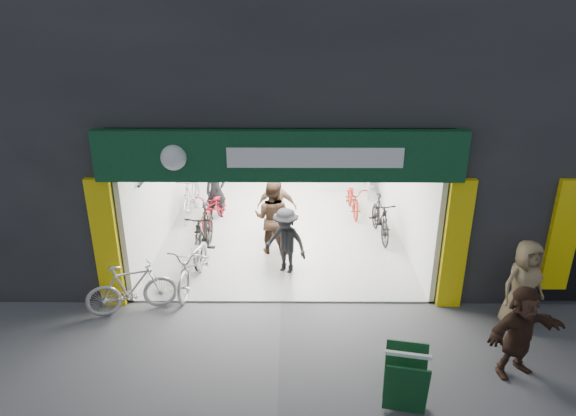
{
  "coord_description": "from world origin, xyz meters",
  "views": [
    {
      "loc": [
        0.19,
        -8.6,
        5.58
      ],
      "look_at": [
        0.13,
        1.5,
        1.4
      ],
      "focal_mm": 32.0,
      "sensor_mm": 36.0,
      "label": 1
    }
  ],
  "objects_px": {
    "sandwich_board": "(406,379)",
    "pedestrian_near": "(523,284)",
    "bike_right_front": "(380,218)",
    "parked_bike": "(132,288)",
    "bike_left_front": "(194,264)"
  },
  "relations": [
    {
      "from": "bike_right_front",
      "to": "parked_bike",
      "type": "xyz_separation_m",
      "value": [
        -5.2,
        -3.28,
        -0.02
      ]
    },
    {
      "from": "bike_left_front",
      "to": "sandwich_board",
      "type": "bearing_deg",
      "value": -36.53
    },
    {
      "from": "bike_right_front",
      "to": "pedestrian_near",
      "type": "bearing_deg",
      "value": -65.64
    },
    {
      "from": "bike_left_front",
      "to": "sandwich_board",
      "type": "relative_size",
      "value": 2.05
    },
    {
      "from": "sandwich_board",
      "to": "pedestrian_near",
      "type": "bearing_deg",
      "value": 51.13
    },
    {
      "from": "pedestrian_near",
      "to": "bike_right_front",
      "type": "bearing_deg",
      "value": 101.36
    },
    {
      "from": "pedestrian_near",
      "to": "sandwich_board",
      "type": "bearing_deg",
      "value": -156.44
    },
    {
      "from": "bike_left_front",
      "to": "parked_bike",
      "type": "xyz_separation_m",
      "value": [
        -1.0,
        -0.95,
        0.0
      ]
    },
    {
      "from": "bike_left_front",
      "to": "sandwich_board",
      "type": "distance_m",
      "value": 4.99
    },
    {
      "from": "pedestrian_near",
      "to": "sandwich_board",
      "type": "relative_size",
      "value": 1.8
    },
    {
      "from": "bike_left_front",
      "to": "sandwich_board",
      "type": "xyz_separation_m",
      "value": [
        3.64,
        -3.42,
        0.01
      ]
    },
    {
      "from": "parked_bike",
      "to": "sandwich_board",
      "type": "xyz_separation_m",
      "value": [
        4.64,
        -2.46,
        0.01
      ]
    },
    {
      "from": "pedestrian_near",
      "to": "sandwich_board",
      "type": "xyz_separation_m",
      "value": [
        -2.49,
        -2.09,
        -0.33
      ]
    },
    {
      "from": "bike_right_front",
      "to": "bike_left_front",
      "type": "bearing_deg",
      "value": -154.49
    },
    {
      "from": "bike_left_front",
      "to": "bike_right_front",
      "type": "relative_size",
      "value": 1.09
    }
  ]
}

